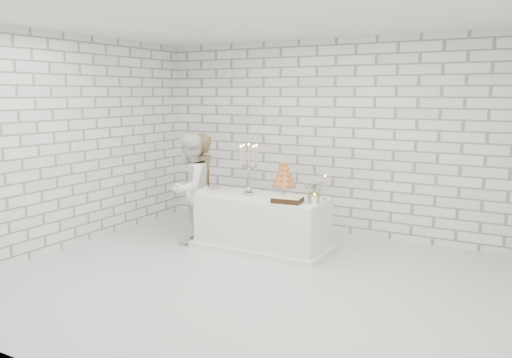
% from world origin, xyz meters
% --- Properties ---
extents(ground, '(6.00, 5.00, 0.01)m').
position_xyz_m(ground, '(0.00, 0.00, 0.00)').
color(ground, silver).
rests_on(ground, ground).
extents(ceiling, '(6.00, 5.00, 0.01)m').
position_xyz_m(ceiling, '(0.00, 0.00, 3.00)').
color(ceiling, white).
rests_on(ceiling, ground).
extents(wall_back, '(6.00, 0.01, 3.00)m').
position_xyz_m(wall_back, '(0.00, 2.50, 1.50)').
color(wall_back, white).
rests_on(wall_back, ground).
extents(wall_front, '(6.00, 0.01, 3.00)m').
position_xyz_m(wall_front, '(0.00, -2.50, 1.50)').
color(wall_front, white).
rests_on(wall_front, ground).
extents(wall_left, '(0.01, 5.00, 3.00)m').
position_xyz_m(wall_left, '(-3.00, 0.00, 1.50)').
color(wall_left, white).
rests_on(wall_left, ground).
extents(cake_table, '(1.80, 0.80, 0.75)m').
position_xyz_m(cake_table, '(-0.53, 1.15, 0.38)').
color(cake_table, white).
rests_on(cake_table, ground).
extents(groom, '(0.41, 0.60, 1.59)m').
position_xyz_m(groom, '(-1.60, 1.16, 0.79)').
color(groom, '#4B3721').
rests_on(groom, ground).
extents(bride, '(0.65, 0.81, 1.61)m').
position_xyz_m(bride, '(-1.61, 0.93, 0.80)').
color(bride, white).
rests_on(bride, ground).
extents(candelabra, '(0.38, 0.38, 0.74)m').
position_xyz_m(candelabra, '(-0.76, 1.16, 1.12)').
color(candelabra, '#A7A7B1').
rests_on(candelabra, cake_table).
extents(croquembouche, '(0.44, 0.44, 0.54)m').
position_xyz_m(croquembouche, '(-0.22, 1.20, 1.02)').
color(croquembouche, '#B36330').
rests_on(croquembouche, cake_table).
extents(chocolate_cake, '(0.41, 0.31, 0.08)m').
position_xyz_m(chocolate_cake, '(-0.06, 0.98, 0.79)').
color(chocolate_cake, black).
rests_on(chocolate_cake, cake_table).
extents(pillar_candle, '(0.08, 0.08, 0.12)m').
position_xyz_m(pillar_candle, '(0.29, 1.06, 0.81)').
color(pillar_candle, white).
rests_on(pillar_candle, cake_table).
extents(extra_taper, '(0.07, 0.07, 0.32)m').
position_xyz_m(extra_taper, '(0.31, 1.37, 0.91)').
color(extra_taper, '#C0BA98').
rests_on(extra_taper, cake_table).
extents(flowers, '(0.33, 0.30, 0.31)m').
position_xyz_m(flowers, '(0.27, 1.12, 0.90)').
color(flowers, '#4B5F33').
rests_on(flowers, cake_table).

